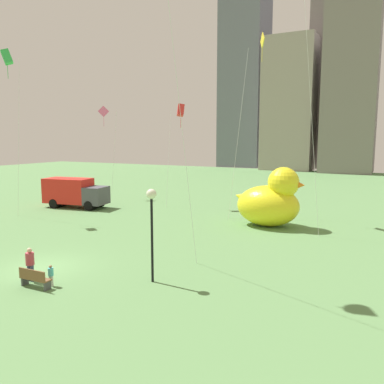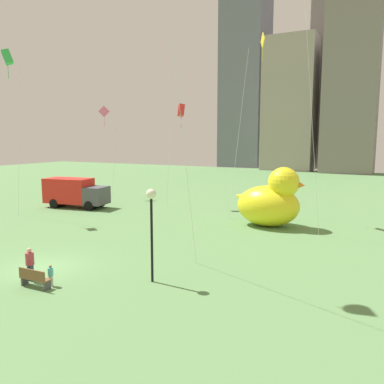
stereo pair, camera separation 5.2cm
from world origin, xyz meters
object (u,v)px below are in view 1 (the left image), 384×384
(lamppost, at_px, (152,211))
(kite_red, at_px, (181,111))
(person_child, at_px, (51,274))
(kite_yellow, at_px, (260,51))
(kite_green, at_px, (7,58))
(park_bench, at_px, (34,278))
(kite_pink, at_px, (104,115))
(giant_inflatable_duck, at_px, (270,201))
(box_truck, at_px, (75,193))
(person_adult, at_px, (30,263))

(lamppost, xyz_separation_m, kite_red, (-8.89, 18.98, 5.97))
(person_child, distance_m, kite_yellow, 24.05)
(kite_green, bearing_deg, kite_red, 50.38)
(kite_yellow, bearing_deg, lamppost, -88.50)
(park_bench, relative_size, kite_yellow, 0.10)
(park_bench, bearing_deg, kite_pink, 122.88)
(park_bench, height_order, giant_inflatable_duck, giant_inflatable_duck)
(kite_red, bearing_deg, giant_inflatable_duck, -24.98)
(park_bench, height_order, kite_green, kite_green)
(giant_inflatable_duck, bearing_deg, lamppost, -96.75)
(kite_pink, bearing_deg, giant_inflatable_duck, -16.62)
(giant_inflatable_duck, relative_size, kite_red, 0.55)
(kite_green, bearing_deg, box_truck, 81.67)
(kite_yellow, height_order, kite_red, kite_yellow)
(box_truck, height_order, kite_red, kite_red)
(park_bench, height_order, lamppost, lamppost)
(person_adult, bearing_deg, kite_green, 143.38)
(lamppost, xyz_separation_m, kite_green, (-18.52, 7.33, 9.74))
(giant_inflatable_duck, distance_m, kite_pink, 23.33)
(park_bench, bearing_deg, box_truck, 129.02)
(person_adult, distance_m, box_truck, 20.14)
(person_child, bearing_deg, giant_inflatable_duck, 71.62)
(park_bench, relative_size, lamppost, 0.36)
(person_child, height_order, box_truck, box_truck)
(person_adult, relative_size, person_child, 1.62)
(park_bench, height_order, person_child, person_child)
(kite_yellow, bearing_deg, box_truck, -167.35)
(lamppost, distance_m, kite_yellow, 20.09)
(person_adult, bearing_deg, giant_inflatable_duck, 67.43)
(park_bench, distance_m, kite_pink, 29.35)
(giant_inflatable_duck, relative_size, box_truck, 0.85)
(kite_pink, xyz_separation_m, kite_red, (10.65, -1.41, 0.05))
(kite_yellow, bearing_deg, giant_inflatable_duck, -55.80)
(box_truck, xyz_separation_m, kite_green, (-0.88, -5.98, 11.72))
(kite_yellow, xyz_separation_m, kite_red, (-8.44, 1.81, -4.45))
(park_bench, bearing_deg, kite_green, 143.66)
(park_bench, relative_size, kite_red, 0.16)
(box_truck, distance_m, kite_pink, 10.78)
(box_truck, xyz_separation_m, kite_yellow, (17.20, 3.86, 12.40))
(lamppost, bearing_deg, park_bench, -144.51)
(lamppost, bearing_deg, giant_inflatable_duck, 83.25)
(box_truck, bearing_deg, kite_red, 32.87)
(person_child, bearing_deg, person_adult, 178.61)
(kite_yellow, relative_size, kite_red, 1.52)
(kite_red, bearing_deg, park_bench, -78.39)
(park_bench, distance_m, person_child, 0.72)
(person_child, relative_size, kite_green, 0.07)
(person_adult, distance_m, kite_yellow, 24.07)
(kite_green, bearing_deg, park_bench, -36.34)
(box_truck, bearing_deg, person_child, -49.06)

